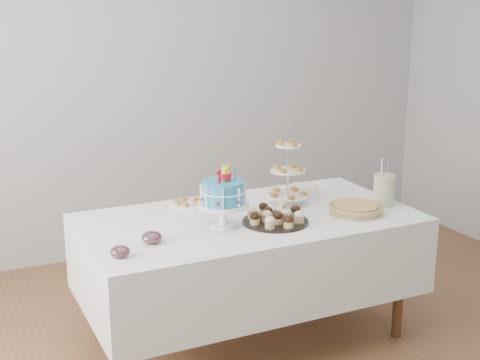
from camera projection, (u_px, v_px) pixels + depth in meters
name	position (u px, v px, depth m)	size (l,w,h in m)	color
floor	(272.00, 360.00, 3.79)	(5.00, 5.00, 0.00)	brown
walls	(275.00, 126.00, 3.43)	(5.04, 4.04, 2.70)	#AAACAF
table	(249.00, 253.00, 3.91)	(1.92, 1.02, 0.77)	silver
birthday_cake	(223.00, 206.00, 3.64)	(0.29, 0.29, 0.45)	white
cupcake_tray	(276.00, 216.00, 3.73)	(0.37, 0.37, 0.08)	black
pie	(356.00, 208.00, 3.91)	(0.32, 0.32, 0.05)	tan
tiered_stand	(288.00, 171.00, 4.03)	(0.26, 0.26, 0.50)	silver
plate_stack	(304.00, 191.00, 4.24)	(0.18, 0.18, 0.07)	white
pastry_plate	(188.00, 203.00, 4.06)	(0.22, 0.22, 0.03)	white
jam_bowl_a	(120.00, 252.00, 3.24)	(0.10, 0.10, 0.06)	silver
jam_bowl_b	(152.00, 238.00, 3.42)	(0.11, 0.11, 0.06)	silver
utensil_pitcher	(384.00, 189.00, 4.04)	(0.14, 0.13, 0.29)	#EDE7CC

